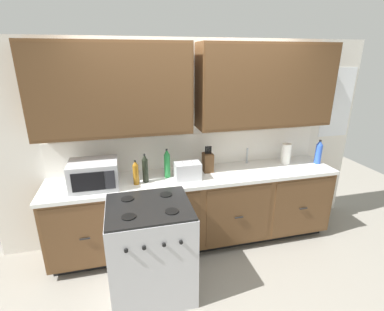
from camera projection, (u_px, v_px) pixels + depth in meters
The scene contains 13 objects.
ground_plane at pixel (203, 257), 3.28m from camera, with size 8.22×8.22×0.00m, color gray.
wall_unit at pixel (193, 109), 3.20m from camera, with size 4.49×0.40×2.39m.
counter_run at pixel (197, 209), 3.40m from camera, with size 3.32×0.64×0.91m.
stove_range at pixel (151, 249), 2.69m from camera, with size 0.76×0.68×0.95m.
microwave at pixel (94, 174), 2.91m from camera, with size 0.48×0.37×0.28m.
toaster at pixel (188, 171), 3.12m from camera, with size 0.28×0.18×0.19m.
knife_block at pixel (208, 162), 3.32m from camera, with size 0.11×0.14×0.31m.
sink_faucet at pixel (247, 156), 3.58m from camera, with size 0.02×0.02×0.20m, color #B2B5BA.
paper_towel_roll at pixel (286, 154), 3.56m from camera, with size 0.12×0.12×0.26m, color white.
bottle_amber at pixel (136, 173), 2.98m from camera, with size 0.06×0.06×0.27m.
bottle_green at pixel (167, 164), 3.15m from camera, with size 0.07×0.07×0.33m.
bottle_dark at pixel (145, 168), 3.03m from camera, with size 0.06×0.06×0.32m.
bottle_blue at pixel (319, 152), 3.56m from camera, with size 0.08×0.08×0.30m.
Camera 1 is at (-0.78, -2.60, 2.20)m, focal length 26.66 mm.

